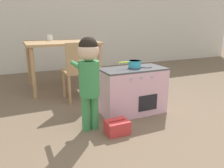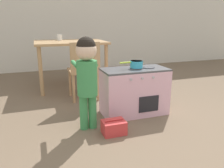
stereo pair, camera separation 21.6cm
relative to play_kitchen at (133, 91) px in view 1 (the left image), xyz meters
The scene contains 9 objects.
ground_plane 1.00m from the play_kitchen, 90.41° to the right, with size 16.00×16.00×0.00m, color brown.
wall_back 3.10m from the play_kitchen, 90.13° to the left, with size 10.00×0.06×2.60m.
play_kitchen is the anchor object (origin of this frame).
toy_pot 0.32m from the play_kitchen, ahead, with size 0.28×0.15×0.08m.
child_figure 0.72m from the play_kitchen, 161.05° to the right, with size 0.22×0.37×0.93m.
toy_basket 0.61m from the play_kitchen, 134.42° to the right, with size 0.22×0.17×0.15m.
dining_table 1.57m from the play_kitchen, 109.81° to the left, with size 1.12×0.92×0.76m.
dining_chair_near 0.83m from the play_kitchen, 123.80° to the left, with size 0.39×0.39×0.81m.
cup_on_table 1.84m from the play_kitchen, 111.98° to the left, with size 0.08×0.08×0.09m.
Camera 1 is at (-1.24, -1.19, 1.04)m, focal length 35.00 mm.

